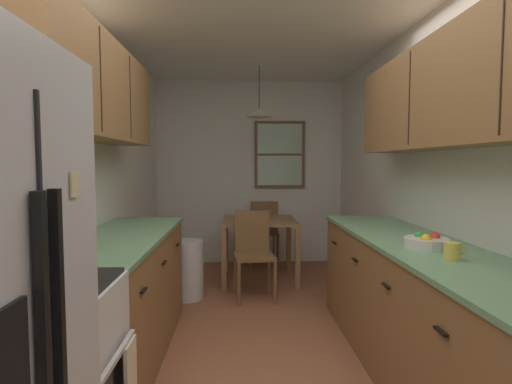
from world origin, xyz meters
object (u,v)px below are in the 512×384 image
at_px(dining_table, 259,229).
at_px(trash_bin, 187,270).
at_px(fruit_bowl, 426,242).
at_px(table_serving_bowl, 252,217).
at_px(mug_by_coffeemaker, 452,251).
at_px(dining_chair_near, 254,250).
at_px(dining_chair_far, 263,230).
at_px(storage_canister, 85,237).

xyz_separation_m(dining_table, trash_bin, (-0.79, -0.66, -0.32)).
bearing_deg(trash_bin, fruit_bowl, -48.01).
bearing_deg(table_serving_bowl, dining_table, 35.37).
height_order(dining_table, mug_by_coffeemaker, mug_by_coffeemaker).
height_order(dining_chair_near, fruit_bowl, fruit_bowl).
distance_m(dining_table, dining_chair_near, 0.67).
relative_size(dining_chair_near, trash_bin, 1.49).
bearing_deg(dining_chair_far, mug_by_coffeemaker, -77.21).
relative_size(trash_bin, mug_by_coffeemaker, 5.02).
relative_size(dining_table, mug_by_coffeemaker, 7.31).
relative_size(trash_bin, fruit_bowl, 2.34).
xyz_separation_m(dining_chair_near, dining_chair_far, (0.18, 1.30, 0.00)).
xyz_separation_m(dining_chair_near, table_serving_bowl, (0.01, 0.59, 0.26)).
relative_size(dining_chair_near, dining_chair_far, 1.00).
bearing_deg(dining_chair_far, dining_chair_near, -97.88).
bearing_deg(storage_canister, dining_table, 67.50).
height_order(dining_chair_near, storage_canister, storage_canister).
relative_size(dining_chair_far, fruit_bowl, 3.48).
height_order(dining_chair_near, trash_bin, dining_chair_near).
bearing_deg(dining_chair_near, fruit_bowl, -62.56).
distance_m(dining_table, mug_by_coffeemaker, 2.96).
relative_size(dining_chair_far, trash_bin, 1.49).
bearing_deg(mug_by_coffeemaker, fruit_bowl, 89.68).
bearing_deg(dining_chair_near, mug_by_coffeemaker, -65.97).
bearing_deg(fruit_bowl, storage_canister, -176.66).
bearing_deg(storage_canister, mug_by_coffeemaker, -5.47).
relative_size(storage_canister, table_serving_bowl, 1.14).
height_order(dining_chair_near, mug_by_coffeemaker, mug_by_coffeemaker).
height_order(dining_chair_near, table_serving_bowl, dining_chair_near).
distance_m(dining_chair_far, table_serving_bowl, 0.78).
distance_m(trash_bin, fruit_bowl, 2.56).
bearing_deg(mug_by_coffeemaker, dining_chair_far, 102.79).
relative_size(dining_chair_near, storage_canister, 4.41).
distance_m(mug_by_coffeemaker, table_serving_bowl, 2.92).
height_order(fruit_bowl, table_serving_bowl, fruit_bowl).
distance_m(fruit_bowl, table_serving_bowl, 2.64).
height_order(storage_canister, fruit_bowl, storage_canister).
distance_m(dining_chair_near, trash_bin, 0.72).
height_order(dining_table, dining_chair_near, dining_chair_near).
distance_m(dining_chair_near, table_serving_bowl, 0.64).
bearing_deg(table_serving_bowl, fruit_bowl, -68.58).
height_order(trash_bin, mug_by_coffeemaker, mug_by_coffeemaker).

